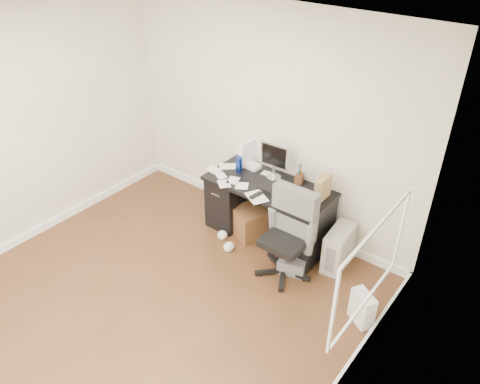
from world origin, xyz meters
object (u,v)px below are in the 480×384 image
object	(u,v)px
lcd_monitor	(274,161)
office_chair	(285,237)
keyboard	(276,191)
pc_tower	(338,248)
wicker_basket	(251,222)
desk	(268,209)

from	to	relation	value
lcd_monitor	office_chair	xyz separation A→B (m)	(0.57, -0.60, -0.46)
office_chair	keyboard	bearing A→B (deg)	135.61
keyboard	pc_tower	size ratio (longest dim) A/B	0.94
office_chair	wicker_basket	world-z (taller)	office_chair
desk	wicker_basket	xyz separation A→B (m)	(-0.18, -0.10, -0.21)
office_chair	wicker_basket	bearing A→B (deg)	154.04
lcd_monitor	keyboard	size ratio (longest dim) A/B	1.01
desk	lcd_monitor	bearing A→B (deg)	104.91
lcd_monitor	office_chair	distance (m)	0.95
keyboard	wicker_basket	world-z (taller)	keyboard
lcd_monitor	office_chair	size ratio (longest dim) A/B	0.44
pc_tower	wicker_basket	xyz separation A→B (m)	(-1.11, -0.16, -0.05)
desk	office_chair	xyz separation A→B (m)	(0.53, -0.44, 0.11)
keyboard	wicker_basket	xyz separation A→B (m)	(-0.34, -0.02, -0.58)
desk	pc_tower	bearing A→B (deg)	3.58
lcd_monitor	wicker_basket	size ratio (longest dim) A/B	1.22
keyboard	desk	bearing A→B (deg)	154.06
desk	keyboard	distance (m)	0.41
office_chair	desk	bearing A→B (deg)	139.71
lcd_monitor	pc_tower	distance (m)	1.22
wicker_basket	lcd_monitor	bearing A→B (deg)	62.02
lcd_monitor	wicker_basket	world-z (taller)	lcd_monitor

